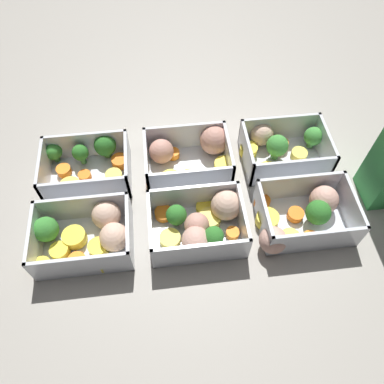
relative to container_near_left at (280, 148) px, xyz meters
The scene contains 7 objects.
ground_plane 0.18m from the container_near_left, 24.01° to the left, with size 4.00×4.00×0.00m, color gray.
container_near_left is the anchor object (origin of this frame).
container_near_center 0.16m from the container_near_left, ahead, with size 0.16×0.13×0.06m.
container_near_right 0.34m from the container_near_left, ahead, with size 0.15×0.11×0.06m.
container_far_left 0.14m from the container_near_left, 90.25° to the left, with size 0.16×0.12×0.06m.
container_far_center 0.21m from the container_near_left, 40.56° to the left, with size 0.15×0.12×0.06m.
container_far_right 0.36m from the container_near_left, 22.05° to the left, with size 0.16×0.12×0.06m.
Camera 1 is at (0.04, 0.34, 0.53)m, focal length 35.00 mm.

